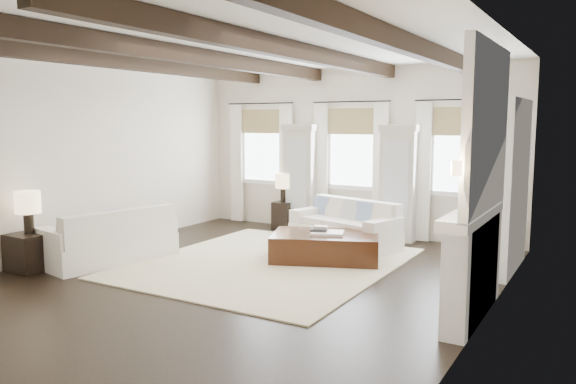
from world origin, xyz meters
The scene contains 15 objects.
ground centered at (0.00, 0.00, 0.00)m, with size 7.50×7.50×0.00m, color black.
room_shell centered at (0.75, 0.90, 1.89)m, with size 6.54×7.54×3.22m.
area_rug centered at (-0.12, 0.87, 0.01)m, with size 3.63×4.18×0.02m, color beige.
sofa_back centered at (0.44, 2.53, 0.33)m, with size 2.07×1.35×0.82m.
sofa_left centered at (-2.27, -0.29, 0.35)m, with size 1.28×2.12×0.85m.
ottoman centered at (0.55, 1.48, 0.22)m, with size 1.64×1.03×0.43m, color black.
tray centered at (0.60, 1.45, 0.45)m, with size 0.50×0.38×0.04m, color white.
book_lower centered at (0.46, 1.43, 0.49)m, with size 0.26×0.20×0.04m, color #262628.
book_upper centered at (0.46, 1.50, 0.53)m, with size 0.22×0.17×0.03m, color beige.
side_table_front centered at (-2.92, -1.24, 0.28)m, with size 0.55×0.55×0.55m, color black.
lamp_front centered at (-2.92, -1.24, 0.97)m, with size 0.36×0.36×0.62m.
side_table_back centered at (-1.34, 3.37, 0.28)m, with size 0.37×0.37×0.56m, color black.
lamp_back centered at (-1.34, 3.37, 0.95)m, with size 0.34×0.34×0.58m.
candlestick_near centered at (2.90, -0.14, 0.31)m, with size 0.15×0.15×0.75m.
candlestick_far centered at (2.90, 0.23, 0.32)m, with size 0.15×0.15×0.76m.
Camera 1 is at (4.41, -6.28, 2.18)m, focal length 35.00 mm.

